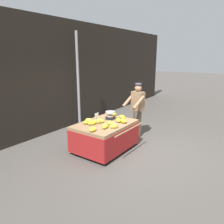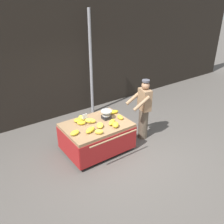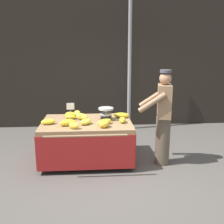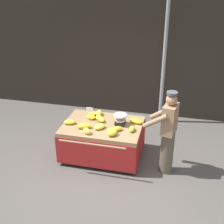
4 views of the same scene
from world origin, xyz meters
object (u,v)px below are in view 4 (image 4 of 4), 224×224
banana_bunch_1 (70,122)px  banana_bunch_6 (112,133)px  price_sign (90,111)px  banana_bunch_7 (84,126)px  banana_bunch_0 (91,117)px  banana_bunch_9 (132,129)px  banana_bunch_5 (87,131)px  banana_bunch_11 (100,119)px  banana_bunch_2 (93,114)px  street_pole (164,61)px  banana_bunch_4 (100,127)px  banana_bunch_10 (136,121)px  vendor_person (168,133)px  banana_cart (103,133)px  banana_bunch_8 (99,113)px  banana_bunch_3 (115,129)px  weighing_scale (120,120)px

banana_bunch_1 → banana_bunch_6: size_ratio=1.11×
price_sign → banana_bunch_7: bearing=-96.3°
banana_bunch_0 → banana_bunch_9: banana_bunch_9 is taller
banana_bunch_5 → banana_bunch_11: (0.11, 0.57, 0.00)m
banana_bunch_2 → street_pole: bearing=49.2°
banana_bunch_4 → banana_bunch_9: banana_bunch_9 is taller
street_pole → banana_bunch_9: size_ratio=16.26×
banana_bunch_7 → banana_bunch_10: banana_bunch_7 is taller
street_pole → banana_bunch_2: (-1.38, -1.60, -0.85)m
banana_bunch_4 → banana_bunch_6: banana_bunch_6 is taller
banana_bunch_1 → banana_bunch_2: bearing=55.0°
banana_bunch_5 → vendor_person: vendor_person is taller
banana_bunch_1 → banana_bunch_9: (1.32, 0.01, 0.00)m
banana_bunch_11 → banana_cart: bearing=-56.1°
price_sign → banana_bunch_7: size_ratio=1.15×
banana_bunch_0 → banana_bunch_8: banana_bunch_8 is taller
price_sign → banana_bunch_7: (-0.03, -0.30, -0.19)m
banana_bunch_10 → banana_bunch_2: bearing=172.0°
price_sign → banana_bunch_0: 0.25m
banana_bunch_7 → banana_bunch_11: 0.45m
banana_cart → banana_bunch_8: bearing=115.3°
price_sign → banana_bunch_4: bearing=-40.5°
banana_bunch_8 → banana_bunch_5: bearing=-90.7°
banana_bunch_4 → banana_bunch_7: size_ratio=0.84×
banana_bunch_9 → banana_bunch_10: bearing=85.9°
banana_bunch_7 → vendor_person: 1.68m
banana_cart → vendor_person: vendor_person is taller
banana_bunch_0 → banana_bunch_3: (0.63, -0.42, 0.00)m
banana_bunch_3 → banana_bunch_9: (0.32, 0.09, 0.00)m
price_sign → banana_bunch_10: bearing=9.9°
banana_bunch_11 → banana_bunch_7: bearing=-120.8°
street_pole → banana_bunch_1: bearing=-129.5°
banana_bunch_0 → street_pole: bearing=52.1°
banana_bunch_5 → weighing_scale: bearing=42.6°
weighing_scale → banana_bunch_7: 0.76m
price_sign → banana_bunch_10: 0.99m
banana_cart → price_sign: bearing=170.1°
price_sign → banana_bunch_8: price_sign is taller
banana_bunch_3 → banana_bunch_4: 0.33m
banana_cart → banana_bunch_9: 0.71m
banana_bunch_6 → banana_bunch_10: (0.37, 0.61, -0.01)m
banana_bunch_5 → price_sign: bearing=100.3°
banana_bunch_0 → banana_bunch_4: bearing=-52.3°
banana_bunch_1 → banana_bunch_10: banana_bunch_10 is taller
price_sign → banana_bunch_5: (0.09, -0.48, -0.19)m
weighing_scale → banana_bunch_6: size_ratio=1.27×
banana_bunch_1 → banana_bunch_11: size_ratio=0.85×
banana_bunch_0 → banana_bunch_11: bearing=-16.3°
weighing_scale → street_pole: bearing=69.7°
banana_bunch_4 → banana_bunch_11: bearing=104.2°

